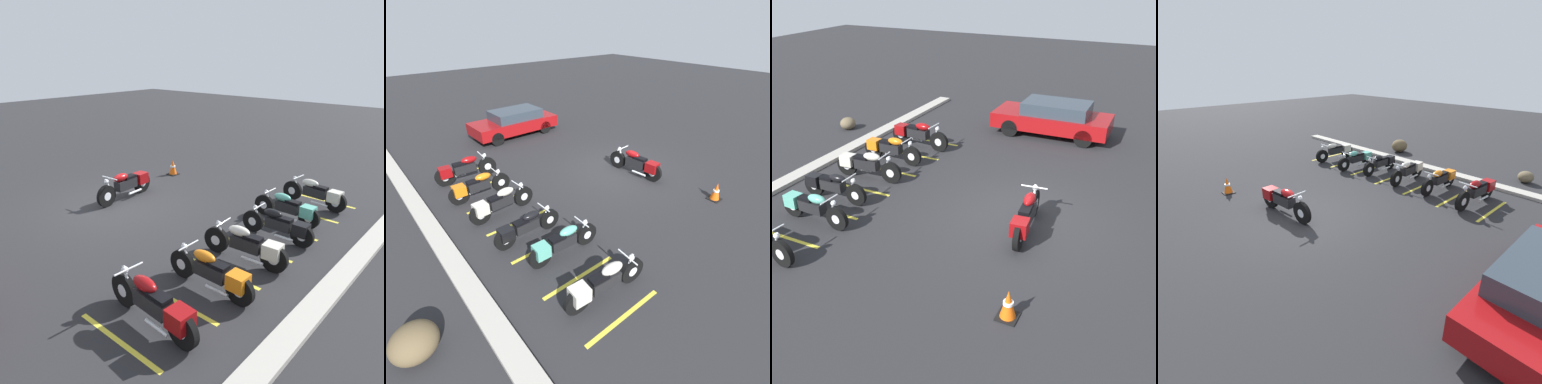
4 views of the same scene
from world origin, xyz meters
TOP-DOWN VIEW (x-y plane):
  - ground at (0.00, 0.00)m, footprint 60.00×60.00m
  - motorcycle_maroon_featured at (-0.66, -0.30)m, footprint 2.36×0.67m
  - parked_bike_0 at (-4.11, 4.86)m, footprint 0.61×2.17m
  - parked_bike_1 at (-2.47, 4.74)m, footprint 0.58×2.08m
  - parked_bike_2 at (-1.29, 5.10)m, footprint 0.57×2.04m
  - parked_bike_3 at (0.23, 5.09)m, footprint 0.62×2.19m
  - parked_bike_4 at (1.67, 5.19)m, footprint 0.60×2.15m
  - parked_bike_5 at (3.19, 5.07)m, footprint 0.65×2.30m
  - car_red at (6.46, 1.07)m, footprint 1.86×4.32m
  - concrete_curb at (0.00, 7.03)m, footprint 18.00×0.50m
  - landscape_rock_1 at (-2.88, 8.36)m, footprint 0.83×0.88m
  - traffic_cone at (-3.56, -0.96)m, footprint 0.40×0.40m
  - stall_line_0 at (-4.78, 4.85)m, footprint 0.10×2.10m
  - stall_line_1 at (-3.34, 4.85)m, footprint 0.10×2.10m
  - stall_line_2 at (-1.90, 4.85)m, footprint 0.10×2.10m
  - stall_line_3 at (-0.46, 4.85)m, footprint 0.10×2.10m
  - stall_line_4 at (0.98, 4.85)m, footprint 0.10×2.10m
  - stall_line_5 at (2.42, 4.85)m, footprint 0.10×2.10m
  - stall_line_6 at (3.86, 4.85)m, footprint 0.10×2.10m

SIDE VIEW (x-z plane):
  - ground at x=0.00m, z-range 0.00..0.00m
  - stall_line_0 at x=-4.78m, z-range 0.00..0.00m
  - stall_line_1 at x=-3.34m, z-range 0.00..0.00m
  - stall_line_2 at x=-1.90m, z-range 0.00..0.00m
  - stall_line_3 at x=-0.46m, z-range 0.00..0.00m
  - stall_line_4 at x=0.98m, z-range 0.00..0.00m
  - stall_line_5 at x=2.42m, z-range 0.00..0.00m
  - stall_line_6 at x=3.86m, z-range 0.00..0.00m
  - concrete_curb at x=0.00m, z-range 0.00..0.12m
  - traffic_cone at x=-3.56m, z-range -0.02..0.60m
  - landscape_rock_1 at x=-2.88m, z-range 0.00..0.67m
  - parked_bike_2 at x=-1.29m, z-range 0.03..0.83m
  - parked_bike_1 at x=-2.47m, z-range 0.03..0.85m
  - parked_bike_4 at x=1.67m, z-range 0.03..0.87m
  - parked_bike_0 at x=-4.11m, z-range 0.03..0.88m
  - parked_bike_3 at x=0.23m, z-range 0.03..0.89m
  - parked_bike_5 at x=3.19m, z-range 0.03..0.93m
  - motorcycle_maroon_featured at x=-0.66m, z-range 0.03..0.96m
  - car_red at x=6.46m, z-range 0.04..1.32m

